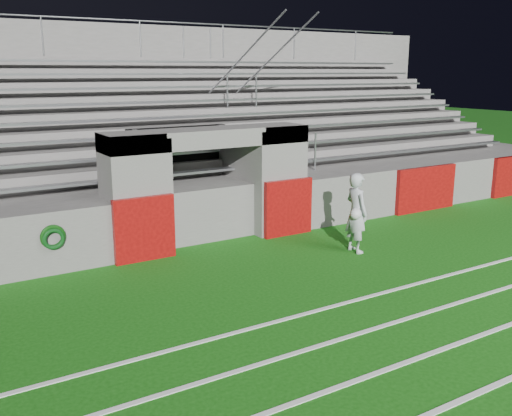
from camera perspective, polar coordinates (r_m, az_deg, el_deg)
ground at (r=10.51m, az=4.26°, el=-7.95°), size 90.00×90.00×0.00m
stadium_structure at (r=17.05m, az=-11.57°, el=5.35°), size 26.00×8.48×5.42m
goalkeeper_with_ball at (r=12.45m, az=10.00°, el=-0.47°), size 0.53×0.66×1.74m
hose_coil at (r=11.46m, az=-19.62°, el=-2.82°), size 0.48×0.13×0.48m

